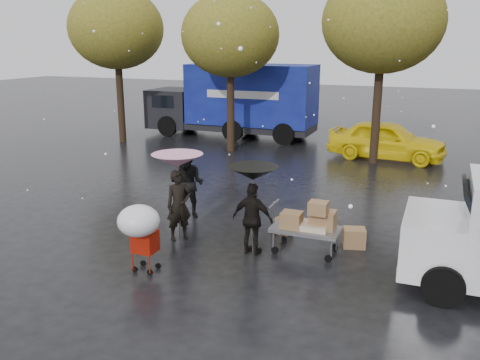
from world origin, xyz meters
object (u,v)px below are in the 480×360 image
at_px(person_black, 253,219).
at_px(yellow_taxi, 387,140).
at_px(person_pink, 179,205).
at_px(shopping_cart, 140,224).
at_px(blue_truck, 236,101).
at_px(vendor_cart, 309,222).

bearing_deg(person_black, yellow_taxi, -94.91).
relative_size(person_pink, yellow_taxi, 0.37).
xyz_separation_m(shopping_cart, yellow_taxi, (3.41, 12.50, -0.29)).
height_order(person_pink, shopping_cart, person_pink).
bearing_deg(person_black, blue_truck, -62.19).
bearing_deg(person_pink, shopping_cart, -132.05).
bearing_deg(shopping_cart, vendor_cart, 38.25).
bearing_deg(blue_truck, vendor_cart, -61.20).
bearing_deg(blue_truck, yellow_taxi, -17.71).
relative_size(person_pink, blue_truck, 0.20).
bearing_deg(person_pink, vendor_cart, -41.42).
relative_size(shopping_cart, blue_truck, 0.18).
height_order(vendor_cart, blue_truck, blue_truck).
relative_size(person_black, yellow_taxi, 0.36).
distance_m(person_black, vendor_cart, 1.25).
xyz_separation_m(vendor_cart, shopping_cart, (-2.88, -2.27, 0.34)).
relative_size(blue_truck, yellow_taxi, 1.83).
bearing_deg(vendor_cart, yellow_taxi, 87.06).
xyz_separation_m(person_pink, person_black, (1.91, -0.16, -0.03)).
bearing_deg(person_black, shopping_cart, 49.94).
height_order(person_pink, yellow_taxi, person_pink).
bearing_deg(vendor_cart, blue_truck, 118.80).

